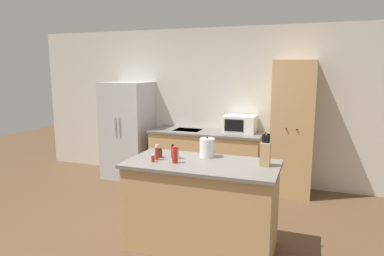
{
  "coord_description": "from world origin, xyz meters",
  "views": [
    {
      "loc": [
        1.48,
        -3.32,
        1.92
      ],
      "look_at": [
        -0.22,
        1.4,
        1.05
      ],
      "focal_mm": 32.0,
      "sensor_mm": 36.0,
      "label": 1
    }
  ],
  "objects_px": {
    "knife_block": "(265,153)",
    "spice_bottle_tall_dark": "(157,153)",
    "spice_bottle_amber_oil": "(177,153)",
    "spice_bottle_orange_cap": "(173,151)",
    "spice_bottle_short_red": "(153,158)",
    "pantry_cabinet": "(293,129)",
    "kettle": "(207,148)",
    "spice_bottle_pale_salt": "(175,155)",
    "refrigerator": "(128,130)",
    "microwave": "(240,124)",
    "spice_bottle_green_herb": "(160,153)"
  },
  "relations": [
    {
      "from": "microwave",
      "to": "spice_bottle_tall_dark",
      "type": "relative_size",
      "value": 3.02
    },
    {
      "from": "spice_bottle_amber_oil",
      "to": "spice_bottle_pale_salt",
      "type": "bearing_deg",
      "value": -75.22
    },
    {
      "from": "spice_bottle_amber_oil",
      "to": "spice_bottle_orange_cap",
      "type": "bearing_deg",
      "value": 156.77
    },
    {
      "from": "pantry_cabinet",
      "to": "spice_bottle_amber_oil",
      "type": "xyz_separation_m",
      "value": [
        -1.09,
        -1.97,
        -0.02
      ]
    },
    {
      "from": "knife_block",
      "to": "spice_bottle_orange_cap",
      "type": "height_order",
      "value": "knife_block"
    },
    {
      "from": "refrigerator",
      "to": "kettle",
      "type": "distance_m",
      "value": 2.64
    },
    {
      "from": "knife_block",
      "to": "spice_bottle_pale_salt",
      "type": "xyz_separation_m",
      "value": [
        -0.9,
        -0.21,
        -0.05
      ]
    },
    {
      "from": "spice_bottle_green_herb",
      "to": "spice_bottle_tall_dark",
      "type": "bearing_deg",
      "value": -83.2
    },
    {
      "from": "knife_block",
      "to": "kettle",
      "type": "xyz_separation_m",
      "value": [
        -0.66,
        0.14,
        -0.02
      ]
    },
    {
      "from": "refrigerator",
      "to": "spice_bottle_short_red",
      "type": "height_order",
      "value": "refrigerator"
    },
    {
      "from": "pantry_cabinet",
      "to": "spice_bottle_pale_salt",
      "type": "relative_size",
      "value": 11.8
    },
    {
      "from": "knife_block",
      "to": "refrigerator",
      "type": "bearing_deg",
      "value": 145.28
    },
    {
      "from": "spice_bottle_amber_oil",
      "to": "spice_bottle_orange_cap",
      "type": "distance_m",
      "value": 0.07
    },
    {
      "from": "spice_bottle_pale_salt",
      "to": "kettle",
      "type": "xyz_separation_m",
      "value": [
        0.24,
        0.35,
        0.03
      ]
    },
    {
      "from": "refrigerator",
      "to": "spice_bottle_short_red",
      "type": "xyz_separation_m",
      "value": [
        1.53,
        -2.1,
        0.14
      ]
    },
    {
      "from": "knife_block",
      "to": "spice_bottle_amber_oil",
      "type": "bearing_deg",
      "value": -177.24
    },
    {
      "from": "knife_block",
      "to": "spice_bottle_green_herb",
      "type": "relative_size",
      "value": 3.32
    },
    {
      "from": "spice_bottle_pale_salt",
      "to": "spice_bottle_orange_cap",
      "type": "height_order",
      "value": "spice_bottle_pale_salt"
    },
    {
      "from": "spice_bottle_short_red",
      "to": "spice_bottle_orange_cap",
      "type": "relative_size",
      "value": 0.54
    },
    {
      "from": "spice_bottle_pale_salt",
      "to": "spice_bottle_orange_cap",
      "type": "xyz_separation_m",
      "value": [
        -0.1,
        0.19,
        -0.01
      ]
    },
    {
      "from": "refrigerator",
      "to": "microwave",
      "type": "xyz_separation_m",
      "value": [
        1.99,
        0.14,
        0.2
      ]
    },
    {
      "from": "microwave",
      "to": "knife_block",
      "type": "height_order",
      "value": "knife_block"
    },
    {
      "from": "knife_block",
      "to": "spice_bottle_tall_dark",
      "type": "distance_m",
      "value": 1.15
    },
    {
      "from": "pantry_cabinet",
      "to": "kettle",
      "type": "distance_m",
      "value": 1.96
    },
    {
      "from": "spice_bottle_short_red",
      "to": "spice_bottle_green_herb",
      "type": "relative_size",
      "value": 0.82
    },
    {
      "from": "knife_block",
      "to": "spice_bottle_amber_oil",
      "type": "height_order",
      "value": "knife_block"
    },
    {
      "from": "spice_bottle_short_red",
      "to": "spice_bottle_pale_salt",
      "type": "distance_m",
      "value": 0.24
    },
    {
      "from": "kettle",
      "to": "spice_bottle_amber_oil",
      "type": "bearing_deg",
      "value": -146.73
    },
    {
      "from": "kettle",
      "to": "spice_bottle_orange_cap",
      "type": "bearing_deg",
      "value": -155.18
    },
    {
      "from": "spice_bottle_amber_oil",
      "to": "spice_bottle_orange_cap",
      "type": "relative_size",
      "value": 0.85
    },
    {
      "from": "spice_bottle_green_herb",
      "to": "kettle",
      "type": "distance_m",
      "value": 0.53
    },
    {
      "from": "spice_bottle_short_red",
      "to": "spice_bottle_orange_cap",
      "type": "bearing_deg",
      "value": 61.24
    },
    {
      "from": "kettle",
      "to": "spice_bottle_short_red",
      "type": "bearing_deg",
      "value": -140.41
    },
    {
      "from": "spice_bottle_short_red",
      "to": "spice_bottle_green_herb",
      "type": "distance_m",
      "value": 0.19
    },
    {
      "from": "spice_bottle_green_herb",
      "to": "kettle",
      "type": "bearing_deg",
      "value": 22.27
    },
    {
      "from": "microwave",
      "to": "spice_bottle_green_herb",
      "type": "relative_size",
      "value": 4.91
    },
    {
      "from": "pantry_cabinet",
      "to": "spice_bottle_orange_cap",
      "type": "bearing_deg",
      "value": -120.65
    },
    {
      "from": "spice_bottle_pale_salt",
      "to": "spice_bottle_orange_cap",
      "type": "bearing_deg",
      "value": 119.14
    },
    {
      "from": "refrigerator",
      "to": "spice_bottle_green_herb",
      "type": "bearing_deg",
      "value": -51.48
    },
    {
      "from": "refrigerator",
      "to": "spice_bottle_pale_salt",
      "type": "xyz_separation_m",
      "value": [
        1.76,
        -2.05,
        0.18
      ]
    },
    {
      "from": "refrigerator",
      "to": "spice_bottle_amber_oil",
      "type": "xyz_separation_m",
      "value": [
        1.72,
        -1.89,
        0.16
      ]
    },
    {
      "from": "spice_bottle_amber_oil",
      "to": "spice_bottle_orange_cap",
      "type": "xyz_separation_m",
      "value": [
        -0.06,
        0.03,
        0.01
      ]
    },
    {
      "from": "microwave",
      "to": "spice_bottle_orange_cap",
      "type": "height_order",
      "value": "microwave"
    },
    {
      "from": "pantry_cabinet",
      "to": "microwave",
      "type": "distance_m",
      "value": 0.82
    },
    {
      "from": "knife_block",
      "to": "kettle",
      "type": "bearing_deg",
      "value": 167.85
    },
    {
      "from": "pantry_cabinet",
      "to": "spice_bottle_pale_salt",
      "type": "height_order",
      "value": "pantry_cabinet"
    },
    {
      "from": "spice_bottle_tall_dark",
      "to": "spice_bottle_pale_salt",
      "type": "height_order",
      "value": "spice_bottle_pale_salt"
    },
    {
      "from": "spice_bottle_tall_dark",
      "to": "kettle",
      "type": "xyz_separation_m",
      "value": [
        0.48,
        0.3,
        0.03
      ]
    },
    {
      "from": "spice_bottle_orange_cap",
      "to": "spice_bottle_tall_dark",
      "type": "bearing_deg",
      "value": -133.13
    },
    {
      "from": "knife_block",
      "to": "spice_bottle_tall_dark",
      "type": "xyz_separation_m",
      "value": [
        -1.14,
        -0.16,
        -0.05
      ]
    }
  ]
}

